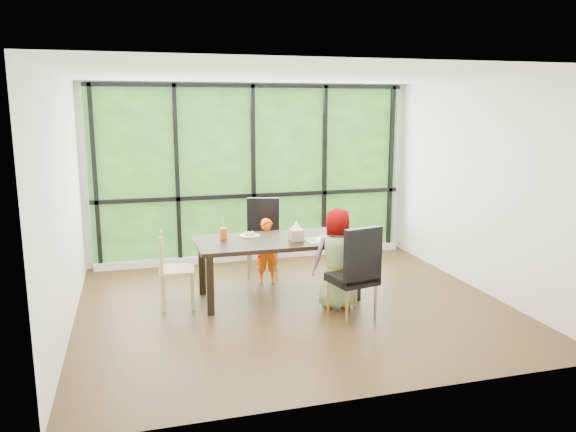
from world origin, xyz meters
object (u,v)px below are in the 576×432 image
(child_older, at_px, (338,259))
(tissue_box, at_px, (296,235))
(orange_cup, at_px, (224,233))
(plate_near, at_px, (327,240))
(child_toddler, at_px, (267,251))
(chair_interior_leather, at_px, (352,272))
(chair_end_beech, at_px, (177,270))
(plate_far, at_px, (250,236))
(white_mug, at_px, (345,230))
(dining_table, at_px, (278,268))
(green_cup, at_px, (346,234))
(chair_window_leather, at_px, (263,238))

(child_older, xyz_separation_m, tissue_box, (-0.39, 0.41, 0.22))
(child_older, xyz_separation_m, orange_cup, (-1.24, 0.71, 0.22))
(child_older, height_order, plate_near, child_older)
(child_toddler, height_order, plate_near, child_toddler)
(chair_interior_leather, relative_size, child_older, 0.90)
(chair_end_beech, height_order, plate_far, chair_end_beech)
(child_toddler, relative_size, child_older, 0.74)
(plate_far, bearing_deg, orange_cup, -170.82)
(white_mug, bearing_deg, child_older, -118.34)
(dining_table, bearing_deg, chair_end_beech, -179.99)
(chair_end_beech, xyz_separation_m, green_cup, (2.03, -0.27, 0.36))
(orange_cup, height_order, white_mug, orange_cup)
(plate_far, xyz_separation_m, plate_near, (0.86, -0.47, -0.00))
(white_mug, bearing_deg, chair_interior_leather, -106.87)
(child_toddler, height_order, plate_far, child_toddler)
(chair_interior_leather, bearing_deg, child_toddler, -79.68)
(dining_table, distance_m, orange_cup, 0.80)
(chair_interior_leather, height_order, white_mug, chair_interior_leather)
(chair_interior_leather, distance_m, child_older, 0.37)
(orange_cup, height_order, tissue_box, orange_cup)
(chair_end_beech, xyz_separation_m, tissue_box, (1.44, -0.13, 0.37))
(child_toddler, height_order, white_mug, child_toddler)
(green_cup, bearing_deg, dining_table, 161.41)
(plate_far, xyz_separation_m, white_mug, (1.21, -0.19, 0.03))
(dining_table, bearing_deg, plate_far, 142.97)
(plate_far, relative_size, white_mug, 3.13)
(chair_interior_leather, height_order, orange_cup, chair_interior_leather)
(chair_window_leather, bearing_deg, green_cup, -41.33)
(chair_end_beech, height_order, child_older, child_older)
(chair_end_beech, relative_size, child_toddler, 1.01)
(orange_cup, relative_size, tissue_box, 0.88)
(chair_window_leather, bearing_deg, chair_end_beech, -127.38)
(child_toddler, distance_m, plate_far, 0.56)
(chair_window_leather, xyz_separation_m, child_older, (0.57, -1.48, 0.06))
(dining_table, distance_m, green_cup, 0.95)
(chair_interior_leather, bearing_deg, plate_near, -96.52)
(chair_end_beech, distance_m, white_mug, 2.17)
(plate_near, bearing_deg, plate_far, 151.19)
(child_older, xyz_separation_m, plate_near, (-0.04, 0.30, 0.16))
(green_cup, bearing_deg, chair_interior_leather, -105.51)
(chair_window_leather, bearing_deg, tissue_box, -64.63)
(white_mug, xyz_separation_m, tissue_box, (-0.71, -0.17, 0.03))
(chair_window_leather, distance_m, orange_cup, 1.05)
(plate_near, bearing_deg, chair_interior_leather, -84.25)
(child_older, distance_m, white_mug, 0.69)
(plate_far, bearing_deg, plate_near, -28.81)
(chair_end_beech, bearing_deg, orange_cup, -69.04)
(child_older, bearing_deg, plate_far, -30.89)
(chair_interior_leather, bearing_deg, chair_end_beech, -38.32)
(child_toddler, height_order, child_older, child_older)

